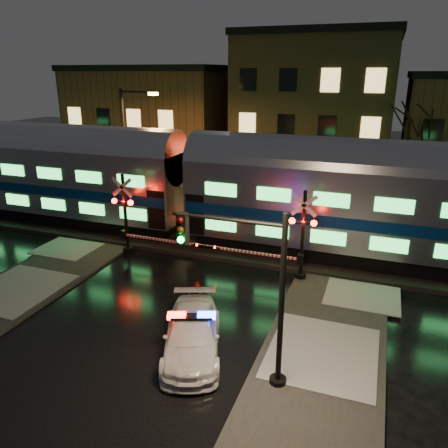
# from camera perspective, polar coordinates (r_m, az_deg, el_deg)

# --- Properties ---
(ground) EXTENTS (120.00, 120.00, 0.00)m
(ground) POSITION_cam_1_polar(r_m,az_deg,el_deg) (19.60, -5.28, -8.04)
(ground) COLOR black
(ground) RESTS_ON ground
(ballast) EXTENTS (90.00, 4.20, 0.24)m
(ballast) POSITION_cam_1_polar(r_m,az_deg,el_deg) (23.74, -0.17, -2.60)
(ballast) COLOR black
(ballast) RESTS_ON ground
(sidewalk_right) EXTENTS (4.00, 20.00, 0.12)m
(sidewalk_right) POSITION_cam_1_polar(r_m,az_deg,el_deg) (13.19, 10.76, -23.61)
(sidewalk_right) COLOR #2D2D2D
(sidewalk_right) RESTS_ON ground
(building_left) EXTENTS (14.00, 10.00, 9.00)m
(building_left) POSITION_cam_1_polar(r_m,az_deg,el_deg) (43.18, -8.81, 13.13)
(building_left) COLOR #572F21
(building_left) RESTS_ON ground
(building_mid) EXTENTS (12.00, 11.00, 11.50)m
(building_mid) POSITION_cam_1_polar(r_m,az_deg,el_deg) (38.71, 12.02, 14.12)
(building_mid) COLOR brown
(building_mid) RESTS_ON ground
(train) EXTENTS (51.00, 3.12, 5.92)m
(train) POSITION_cam_1_polar(r_m,az_deg,el_deg) (23.49, -4.87, 5.47)
(train) COLOR black
(train) RESTS_ON ballast
(police_car) EXTENTS (3.33, 4.88, 1.47)m
(police_car) POSITION_cam_1_polar(r_m,az_deg,el_deg) (15.07, -4.18, -14.22)
(police_car) COLOR white
(police_car) RESTS_ON ground
(crossing_signal_right) EXTENTS (5.92, 0.66, 4.19)m
(crossing_signal_right) POSITION_cam_1_polar(r_m,az_deg,el_deg) (19.65, 9.11, -2.57)
(crossing_signal_right) COLOR black
(crossing_signal_right) RESTS_ON ground
(crossing_signal_left) EXTENTS (5.92, 0.66, 4.19)m
(crossing_signal_left) POSITION_cam_1_polar(r_m,az_deg,el_deg) (22.58, -12.06, 0.16)
(crossing_signal_left) COLOR black
(crossing_signal_left) RESTS_ON ground
(traffic_light) EXTENTS (3.54, 0.67, 5.48)m
(traffic_light) POSITION_cam_1_polar(r_m,az_deg,el_deg) (12.66, 3.67, -9.34)
(traffic_light) COLOR black
(traffic_light) RESTS_ON ground
(streetlight) EXTENTS (2.67, 0.28, 7.98)m
(streetlight) POSITION_cam_1_polar(r_m,az_deg,el_deg) (29.54, -12.39, 10.34)
(streetlight) COLOR black
(streetlight) RESTS_ON ground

